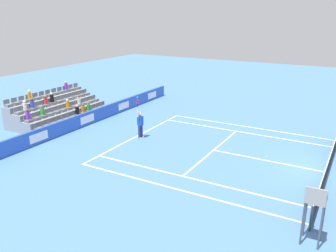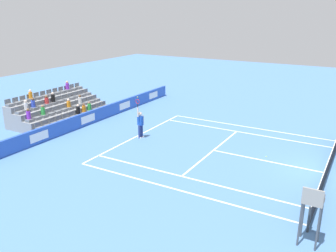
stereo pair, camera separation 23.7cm
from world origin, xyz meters
name	(u,v)px [view 2 (the right image)]	position (x,y,z in m)	size (l,w,h in m)	color
ground_plane	(327,173)	(0.00, 0.00, 0.00)	(80.00, 80.00, 0.00)	#4C7AB2
line_baseline	(139,135)	(0.00, -11.89, 0.00)	(10.97, 0.10, 0.01)	white
line_service	(213,150)	(0.00, -6.40, 0.00)	(8.23, 0.10, 0.01)	white
line_centre_service	(266,161)	(0.00, -3.20, 0.00)	(0.10, 6.40, 0.01)	white
line_singles_sideline_left	(190,178)	(4.12, -5.95, 0.00)	(0.10, 11.89, 0.01)	white
line_singles_sideline_right	(243,132)	(-4.12, -5.95, 0.00)	(0.10, 11.89, 0.01)	white
line_doubles_sideline_left	(177,189)	(5.49, -5.95, 0.00)	(0.10, 11.89, 0.01)	white
line_doubles_sideline_right	(249,127)	(-5.49, -5.95, 0.00)	(0.10, 11.89, 0.01)	white
line_centre_mark	(140,135)	(0.00, -11.79, 0.00)	(0.10, 0.20, 0.01)	white
sponsor_barrier	(87,119)	(0.00, -16.50, 0.49)	(22.47, 0.22, 0.99)	blue
tennis_net	(329,165)	(0.00, 0.00, 0.49)	(11.97, 0.10, 1.07)	#33383D
tennis_player	(140,124)	(0.35, -11.49, 0.99)	(0.52, 0.38, 2.85)	navy
umpire_chair	(312,207)	(6.76, 0.13, 1.52)	(0.70, 0.70, 2.34)	#474C54
stadium_stand	(58,111)	(0.01, -19.43, 0.69)	(7.44, 3.80, 2.58)	gray
loose_tennis_ball	(266,157)	(-0.56, -3.35, 0.03)	(0.07, 0.07, 0.07)	#D1E533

